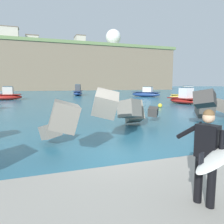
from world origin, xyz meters
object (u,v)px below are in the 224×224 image
(boat_mid_right, at_px, (186,95))
(surfer_with_board, at_px, (214,151))
(radar_dome, at_px, (113,39))
(station_building_central, at_px, (32,42))
(mooring_buoy_outer, at_px, (160,105))
(boat_near_centre, at_px, (6,96))
(boat_mid_centre, at_px, (146,93))
(station_building_east, at_px, (80,43))
(station_building_west, at_px, (8,35))
(boat_far_left, at_px, (78,92))
(boat_near_left, at_px, (184,99))

(boat_mid_right, bearing_deg, surfer_with_board, -127.51)
(radar_dome, bearing_deg, station_building_central, 172.97)
(mooring_buoy_outer, bearing_deg, boat_near_centre, 133.92)
(boat_mid_centre, relative_size, boat_mid_right, 1.07)
(boat_mid_centre, bearing_deg, station_building_east, 89.57)
(boat_near_centre, relative_size, radar_dome, 0.50)
(station_building_west, distance_m, station_building_east, 31.92)
(boat_near_centre, height_order, station_building_central, station_building_central)
(surfer_with_board, height_order, station_building_central, station_building_central)
(station_building_west, bearing_deg, boat_mid_centre, -63.75)
(boat_mid_centre, xyz_separation_m, mooring_buoy_outer, (-7.86, -17.75, -0.44))
(mooring_buoy_outer, distance_m, radar_dome, 87.76)
(boat_far_left, xyz_separation_m, station_building_central, (-9.50, 58.74, 20.72))
(boat_near_left, bearing_deg, radar_dome, 76.80)
(boat_mid_right, bearing_deg, station_building_east, 92.20)
(boat_near_centre, relative_size, station_building_west, 0.58)
(station_building_central, bearing_deg, mooring_buoy_outer, -81.12)
(boat_far_left, distance_m, station_building_central, 63.01)
(radar_dome, bearing_deg, boat_far_left, -116.91)
(surfer_with_board, distance_m, boat_mid_centre, 38.39)
(boat_mid_right, xyz_separation_m, boat_far_left, (-15.22, 16.60, 0.11))
(mooring_buoy_outer, bearing_deg, boat_near_left, 28.63)
(radar_dome, height_order, station_building_east, radar_dome)
(boat_near_centre, distance_m, boat_mid_right, 29.05)
(station_building_west, bearing_deg, boat_near_left, -70.01)
(boat_near_centre, height_order, boat_far_left, boat_far_left)
(boat_near_centre, bearing_deg, station_building_central, 87.12)
(boat_far_left, relative_size, radar_dome, 0.65)
(station_building_east, bearing_deg, boat_near_centre, -109.81)
(boat_far_left, bearing_deg, station_building_central, 99.18)
(surfer_with_board, distance_m, boat_near_centre, 34.87)
(boat_near_left, bearing_deg, surfer_with_board, -126.80)
(station_building_west, relative_size, station_building_central, 1.04)
(station_building_east, bearing_deg, surfer_with_board, -99.64)
(boat_near_centre, distance_m, station_building_east, 77.44)
(station_building_west, bearing_deg, station_building_central, 34.59)
(boat_near_centre, bearing_deg, boat_near_left, -33.37)
(surfer_with_board, distance_m, boat_near_left, 24.35)
(station_building_west, xyz_separation_m, station_building_central, (9.13, 6.30, -0.85))
(boat_near_centre, bearing_deg, station_building_east, 70.19)
(surfer_with_board, height_order, boat_mid_right, boat_mid_right)
(boat_mid_centre, bearing_deg, boat_near_left, -99.77)
(boat_far_left, bearing_deg, station_building_west, 109.56)
(boat_far_left, bearing_deg, station_building_east, 78.55)
(boat_near_centre, distance_m, station_building_west, 65.80)
(boat_near_centre, bearing_deg, boat_mid_right, -14.31)
(surfer_with_board, relative_size, boat_far_left, 0.33)
(station_building_west, bearing_deg, boat_far_left, -70.44)
(surfer_with_board, relative_size, boat_mid_centre, 0.37)
(boat_mid_centre, bearing_deg, mooring_buoy_outer, -113.88)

